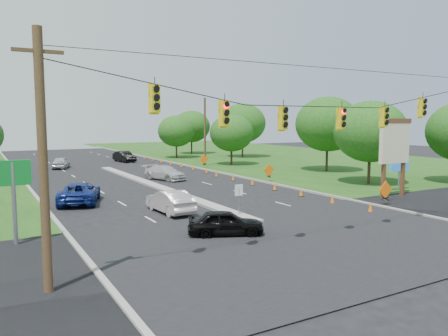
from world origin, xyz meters
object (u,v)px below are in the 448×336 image
pylon_sign (395,146)px  black_sedan (226,223)px  blue_pickup (80,193)px  white_sedan (170,201)px

pylon_sign → black_sedan: bearing=-168.3°
blue_pickup → black_sedan: bearing=128.4°
white_sedan → black_sedan: bearing=89.6°
pylon_sign → white_sedan: (-17.48, 3.18, -3.26)m
black_sedan → blue_pickup: (-4.73, 13.06, 0.10)m
pylon_sign → black_sedan: 17.85m
pylon_sign → blue_pickup: bearing=156.5°
pylon_sign → white_sedan: bearing=169.7°
black_sedan → blue_pickup: 13.89m
pylon_sign → blue_pickup: (-21.90, 9.50, -3.23)m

